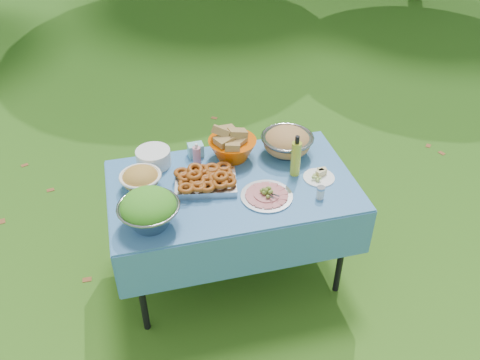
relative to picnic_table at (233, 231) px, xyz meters
name	(u,v)px	position (x,y,z in m)	size (l,w,h in m)	color
ground	(233,271)	(0.00, 0.00, -0.38)	(80.00, 80.00, 0.00)	#0D3A0A
picnic_table	(233,231)	(0.00, 0.00, 0.00)	(1.46, 0.86, 0.76)	#71ABD9
salad_bowl	(149,210)	(-0.51, -0.25, 0.49)	(0.33, 0.33, 0.22)	gray
pasta_bowl_white	(141,178)	(-0.53, 0.10, 0.45)	(0.24, 0.24, 0.13)	white
plate_stack	(153,158)	(-0.43, 0.31, 0.43)	(0.21, 0.21, 0.11)	white
wipes_box	(196,150)	(-0.16, 0.35, 0.42)	(0.10, 0.07, 0.09)	#87D8E2
sanitizer_bottle	(197,154)	(-0.16, 0.26, 0.45)	(0.05, 0.05, 0.14)	pink
bread_bowl	(232,144)	(0.07, 0.27, 0.48)	(0.30, 0.30, 0.20)	#E25300
pasta_bowl_steel	(287,142)	(0.42, 0.23, 0.47)	(0.33, 0.33, 0.18)	gray
fried_tray	(206,180)	(-0.16, 0.02, 0.42)	(0.36, 0.25, 0.08)	#BCBDC1
charcuterie_platter	(267,192)	(0.16, -0.17, 0.42)	(0.30, 0.30, 0.07)	#A5A6AB
oil_bottle	(296,156)	(0.39, 0.00, 0.52)	(0.06, 0.06, 0.27)	#B5C52E
cheese_plate	(319,175)	(0.52, -0.07, 0.41)	(0.19, 0.19, 0.05)	white
shaker	(320,192)	(0.46, -0.25, 0.42)	(0.05, 0.05, 0.08)	silver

